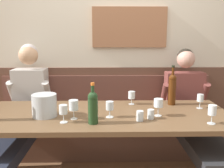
% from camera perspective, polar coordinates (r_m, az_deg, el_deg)
% --- Properties ---
extents(room_wall_back, '(6.80, 0.12, 2.80)m').
position_cam_1_polar(room_wall_back, '(3.14, -1.35, 10.53)').
color(room_wall_back, beige).
rests_on(room_wall_back, ground).
extents(wood_wainscot_panel, '(6.80, 0.03, 1.04)m').
position_cam_1_polar(wood_wainscot_panel, '(3.22, -1.34, -5.42)').
color(wood_wainscot_panel, brown).
rests_on(wood_wainscot_panel, ground).
extents(wall_bench, '(2.54, 0.42, 0.94)m').
position_cam_1_polar(wall_bench, '(3.10, -1.33, -10.73)').
color(wall_bench, brown).
rests_on(wall_bench, ground).
extents(dining_table, '(2.24, 0.89, 0.74)m').
position_cam_1_polar(dining_table, '(2.30, -1.43, -8.44)').
color(dining_table, brown).
rests_on(dining_table, ground).
extents(person_center_left_seat, '(0.47, 1.32, 1.33)m').
position_cam_1_polar(person_center_left_seat, '(2.79, -19.72, -5.67)').
color(person_center_left_seat, '#342F40').
rests_on(person_center_left_seat, ground).
extents(person_right_seat, '(0.54, 1.32, 1.28)m').
position_cam_1_polar(person_right_seat, '(2.76, 18.15, -6.94)').
color(person_right_seat, '#292D3B').
rests_on(person_right_seat, ground).
extents(ice_bucket, '(0.21, 0.21, 0.20)m').
position_cam_1_polar(ice_bucket, '(2.24, -15.10, -4.70)').
color(ice_bucket, '#B2B8BC').
rests_on(ice_bucket, dining_table).
extents(wine_bottle_amber_mid, '(0.08, 0.08, 0.40)m').
position_cam_1_polar(wine_bottle_amber_mid, '(2.58, 13.52, -0.96)').
color(wine_bottle_amber_mid, '#49230B').
rests_on(wine_bottle_amber_mid, dining_table).
extents(wine_bottle_clear_water, '(0.08, 0.08, 0.33)m').
position_cam_1_polar(wine_bottle_clear_water, '(1.99, -4.35, -5.09)').
color(wine_bottle_clear_water, '#1E3A1C').
rests_on(wine_bottle_clear_water, dining_table).
extents(wine_glass_mid_right, '(0.07, 0.07, 0.14)m').
position_cam_1_polar(wine_glass_mid_right, '(2.14, -0.52, -5.06)').
color(wine_glass_mid_right, silver).
rests_on(wine_glass_mid_right, dining_table).
extents(wine_glass_by_bottle, '(0.08, 0.08, 0.15)m').
position_cam_1_polar(wine_glass_by_bottle, '(2.21, 10.50, -4.32)').
color(wine_glass_by_bottle, silver).
rests_on(wine_glass_by_bottle, dining_table).
extents(wine_glass_near_bucket, '(0.06, 0.06, 0.15)m').
position_cam_1_polar(wine_glass_near_bucket, '(2.14, 21.80, -5.76)').
color(wine_glass_near_bucket, silver).
rests_on(wine_glass_near_bucket, dining_table).
extents(wine_glass_center_front, '(0.07, 0.07, 0.15)m').
position_cam_1_polar(wine_glass_center_front, '(2.05, -10.99, -5.93)').
color(wine_glass_center_front, silver).
rests_on(wine_glass_center_front, dining_table).
extents(wine_glass_mid_left, '(0.07, 0.07, 0.13)m').
position_cam_1_polar(wine_glass_mid_left, '(2.55, 4.49, -2.58)').
color(wine_glass_mid_left, silver).
rests_on(wine_glass_mid_left, dining_table).
extents(wine_glass_right_end, '(0.08, 0.08, 0.16)m').
position_cam_1_polar(wine_glass_right_end, '(2.12, -8.71, -4.98)').
color(wine_glass_right_end, silver).
rests_on(wine_glass_right_end, dining_table).
extents(wine_glass_center_rear, '(0.06, 0.06, 0.14)m').
position_cam_1_polar(wine_glass_center_rear, '(2.54, 19.40, -3.18)').
color(wine_glass_center_rear, silver).
rests_on(wine_glass_center_rear, dining_table).
extents(water_tumbler_left, '(0.06, 0.06, 0.08)m').
position_cam_1_polar(water_tumbler_left, '(2.15, 8.78, -6.78)').
color(water_tumbler_left, silver).
rests_on(water_tumbler_left, dining_table).
extents(water_tumbler_right, '(0.06, 0.06, 0.08)m').
position_cam_1_polar(water_tumbler_right, '(2.09, 6.36, -7.19)').
color(water_tumbler_right, silver).
rests_on(water_tumbler_right, dining_table).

